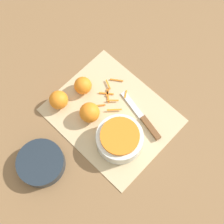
# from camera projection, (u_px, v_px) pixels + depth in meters

# --- Properties ---
(ground_plane) EXTENTS (4.00, 4.00, 0.00)m
(ground_plane) POSITION_uv_depth(u_px,v_px,m) (112.00, 115.00, 1.18)
(ground_plane) COLOR olive
(cutting_board) EXTENTS (0.45, 0.37, 0.01)m
(cutting_board) POSITION_uv_depth(u_px,v_px,m) (112.00, 115.00, 1.18)
(cutting_board) COLOR #CCB284
(cutting_board) RESTS_ON ground_plane
(bowl_speckled) EXTENTS (0.17, 0.17, 0.08)m
(bowl_speckled) POSITION_uv_depth(u_px,v_px,m) (120.00, 139.00, 1.10)
(bowl_speckled) COLOR silver
(bowl_speckled) RESTS_ON cutting_board
(bowl_dark) EXTENTS (0.17, 0.17, 0.05)m
(bowl_dark) POSITION_uv_depth(u_px,v_px,m) (41.00, 163.00, 1.09)
(bowl_dark) COLOR #1E2833
(bowl_dark) RESTS_ON ground_plane
(knife) EXTENTS (0.23, 0.07, 0.02)m
(knife) POSITION_uv_depth(u_px,v_px,m) (147.00, 123.00, 1.16)
(knife) COLOR brown
(knife) RESTS_ON cutting_board
(orange_left) EXTENTS (0.08, 0.08, 0.08)m
(orange_left) POSITION_uv_depth(u_px,v_px,m) (90.00, 113.00, 1.14)
(orange_left) COLOR orange
(orange_left) RESTS_ON cutting_board
(orange_right) EXTENTS (0.07, 0.07, 0.07)m
(orange_right) POSITION_uv_depth(u_px,v_px,m) (59.00, 100.00, 1.16)
(orange_right) COLOR orange
(orange_right) RESTS_ON cutting_board
(orange_back) EXTENTS (0.07, 0.07, 0.07)m
(orange_back) POSITION_uv_depth(u_px,v_px,m) (82.00, 86.00, 1.18)
(orange_back) COLOR orange
(orange_back) RESTS_ON cutting_board
(peel_pile) EXTENTS (0.13, 0.16, 0.01)m
(peel_pile) POSITION_uv_depth(u_px,v_px,m) (111.00, 95.00, 1.20)
(peel_pile) COLOR orange
(peel_pile) RESTS_ON cutting_board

